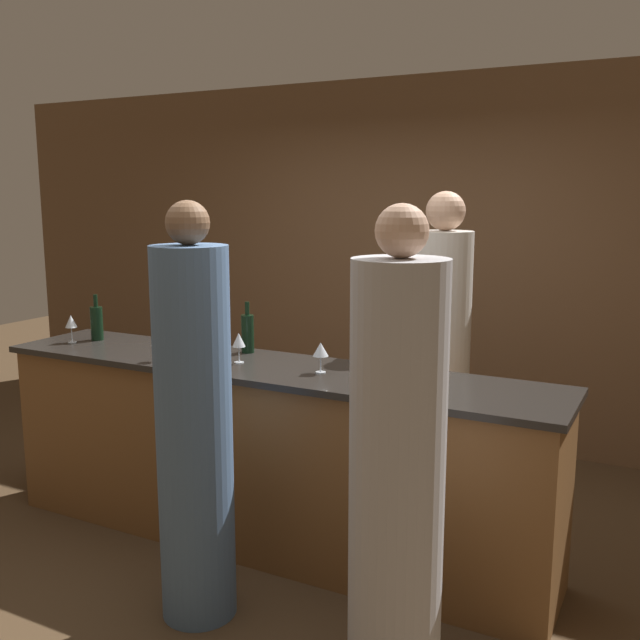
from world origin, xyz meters
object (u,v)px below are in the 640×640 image
(wine_bottle_0, at_px, (97,323))
(guest_1, at_px, (397,479))
(bartender, at_px, (441,366))
(wine_bottle_1, at_px, (248,333))
(guest_0, at_px, (194,430))
(ice_bucket, at_px, (406,356))

(wine_bottle_0, bearing_deg, guest_1, -20.60)
(bartender, height_order, wine_bottle_1, bartender)
(wine_bottle_0, bearing_deg, guest_0, -30.48)
(bartender, xyz_separation_m, wine_bottle_1, (-0.95, -0.64, 0.22))
(wine_bottle_1, bearing_deg, guest_1, -37.66)
(bartender, bearing_deg, guest_1, 102.50)
(ice_bucket, bearing_deg, guest_1, -70.96)
(wine_bottle_0, height_order, wine_bottle_1, wine_bottle_1)
(wine_bottle_1, bearing_deg, ice_bucket, -1.85)
(guest_1, height_order, wine_bottle_1, guest_1)
(ice_bucket, bearing_deg, guest_0, -126.27)
(guest_0, bearing_deg, bartender, 68.00)
(guest_0, relative_size, wine_bottle_0, 6.61)
(wine_bottle_1, distance_m, ice_bucket, 0.98)
(guest_0, bearing_deg, ice_bucket, 53.73)
(wine_bottle_0, relative_size, wine_bottle_1, 0.97)
(bartender, distance_m, wine_bottle_0, 2.14)
(guest_1, distance_m, ice_bucket, 1.07)
(guest_1, height_order, ice_bucket, guest_1)
(bartender, distance_m, wine_bottle_1, 1.17)
(guest_0, relative_size, wine_bottle_1, 6.43)
(wine_bottle_0, bearing_deg, bartender, 21.27)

